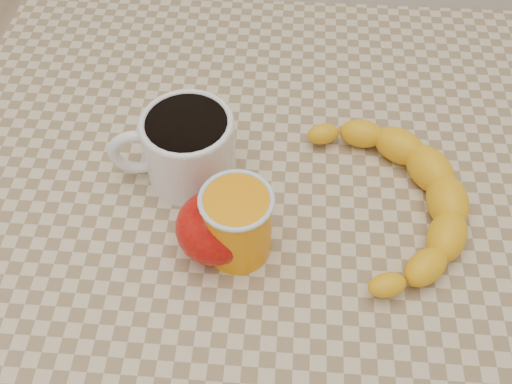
# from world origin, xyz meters

# --- Properties ---
(table) EXTENTS (0.80, 0.80, 0.75)m
(table) POSITION_xyz_m (0.00, 0.00, 0.66)
(table) COLOR #C2AD89
(table) RESTS_ON ground
(coffee_mug) EXTENTS (0.15, 0.12, 0.09)m
(coffee_mug) POSITION_xyz_m (-0.08, 0.04, 0.80)
(coffee_mug) COLOR white
(coffee_mug) RESTS_ON table
(orange_juice_glass) EXTENTS (0.08, 0.08, 0.09)m
(orange_juice_glass) POSITION_xyz_m (-0.02, -0.06, 0.80)
(orange_juice_glass) COLOR orange
(orange_juice_glass) RESTS_ON table
(apple) EXTENTS (0.09, 0.09, 0.08)m
(apple) POSITION_xyz_m (-0.04, -0.06, 0.79)
(apple) COLOR #9C0505
(apple) RESTS_ON table
(banana) EXTENTS (0.28, 0.34, 0.05)m
(banana) POSITION_xyz_m (0.15, 0.00, 0.77)
(banana) COLOR yellow
(banana) RESTS_ON table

